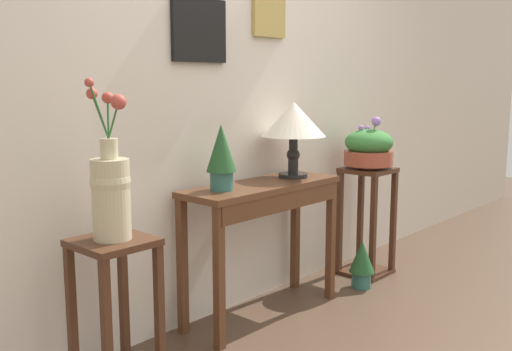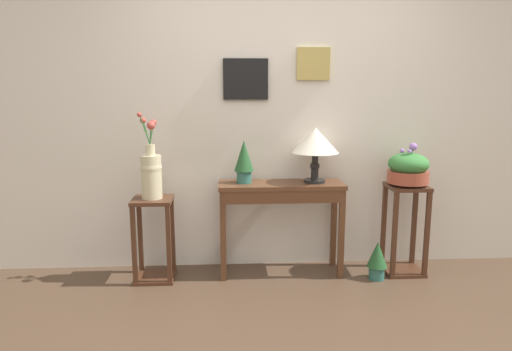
% 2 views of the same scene
% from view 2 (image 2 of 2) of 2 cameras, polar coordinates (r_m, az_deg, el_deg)
% --- Properties ---
extents(back_wall_with_art, '(9.00, 0.13, 2.80)m').
position_cam_2_polar(back_wall_with_art, '(4.05, 3.04, 8.53)').
color(back_wall_with_art, beige).
rests_on(back_wall_with_art, ground).
extents(console_table, '(1.02, 0.34, 0.78)m').
position_cam_2_polar(console_table, '(3.87, 3.07, -2.93)').
color(console_table, '#56331E').
rests_on(console_table, ground).
extents(table_lamp, '(0.38, 0.38, 0.45)m').
position_cam_2_polar(table_lamp, '(3.85, 7.18, 4.02)').
color(table_lamp, black).
rests_on(table_lamp, console_table).
extents(potted_plant_on_console, '(0.16, 0.16, 0.35)m').
position_cam_2_polar(potted_plant_on_console, '(3.82, -1.47, 1.92)').
color(potted_plant_on_console, '#2D665B').
rests_on(potted_plant_on_console, console_table).
extents(pedestal_stand_left, '(0.31, 0.31, 0.68)m').
position_cam_2_polar(pedestal_stand_left, '(3.93, -12.21, -7.52)').
color(pedestal_stand_left, '#472819').
rests_on(pedestal_stand_left, ground).
extents(flower_vase_tall_left, '(0.18, 0.17, 0.68)m').
position_cam_2_polar(flower_vase_tall_left, '(3.80, -12.55, 0.53)').
color(flower_vase_tall_left, beige).
rests_on(flower_vase_tall_left, pedestal_stand_left).
extents(pedestal_stand_right, '(0.31, 0.31, 0.76)m').
position_cam_2_polar(pedestal_stand_right, '(4.16, 17.50, -6.21)').
color(pedestal_stand_right, '#472819').
rests_on(pedestal_stand_right, ground).
extents(planter_bowl_wide_right, '(0.33, 0.33, 0.35)m').
position_cam_2_polar(planter_bowl_wide_right, '(4.04, 17.91, 0.81)').
color(planter_bowl_wide_right, '#9E4733').
rests_on(planter_bowl_wide_right, pedestal_stand_right).
extents(potted_plant_floor, '(0.17, 0.17, 0.32)m').
position_cam_2_polar(potted_plant_floor, '(4.01, 14.43, -9.70)').
color(potted_plant_floor, '#2D665B').
rests_on(potted_plant_floor, ground).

